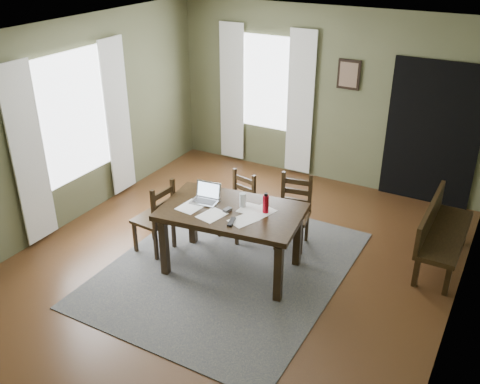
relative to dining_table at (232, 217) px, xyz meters
The scene contains 26 objects.
ground 0.72m from the dining_table, 164.80° to the right, with size 5.00×6.00×0.01m.
room_shell 1.09m from the dining_table, 164.80° to the right, with size 5.02×6.02×2.71m.
rug 0.71m from the dining_table, 164.80° to the right, with size 2.60×3.20×0.01m.
dining_table is the anchor object (origin of this frame).
chair_end 1.05m from the dining_table, behind, with size 0.45×0.45×0.96m.
chair_back_left 0.84m from the dining_table, 114.00° to the left, with size 0.45×0.45×0.87m.
chair_back_right 0.99m from the dining_table, 65.56° to the left, with size 0.48×0.48×0.93m.
bench 2.50m from the dining_table, 32.30° to the left, with size 0.45×1.40×0.79m.
laptop 0.40m from the dining_table, behind, with size 0.34×0.28×0.21m.
computer_mouse 0.13m from the dining_table, 110.96° to the right, with size 0.06×0.10×0.03m, color #3F3F42.
tv_remote 0.32m from the dining_table, 60.26° to the right, with size 0.05×0.19×0.02m, color black.
drinking_glass 0.23m from the dining_table, 60.02° to the left, with size 0.07×0.07×0.16m, color silver.
water_bottle 0.44m from the dining_table, 19.09° to the left, with size 0.09×0.09×0.24m.
paper_a 0.48m from the dining_table, 159.32° to the right, with size 0.25×0.32×0.00m, color white.
paper_b 0.30m from the dining_table, 33.65° to the right, with size 0.22×0.29×0.00m, color white.
paper_c 0.23m from the dining_table, 33.84° to the left, with size 0.21×0.27×0.00m, color white.
paper_d 0.35m from the dining_table, 19.47° to the left, with size 0.24×0.31×0.00m, color white.
paper_e 0.28m from the dining_table, 118.92° to the right, with size 0.24×0.31×0.00m, color white.
window_left 2.63m from the dining_table, behind, with size 0.01×1.30×1.70m.
window_back 3.22m from the dining_table, 109.53° to the left, with size 1.00×0.01×1.50m.
curtain_left_near 2.61m from the dining_table, 165.72° to the right, with size 0.03×0.48×2.30m.
curtain_left_far 2.73m from the dining_table, 157.98° to the left, with size 0.03×0.48×2.30m.
curtain_back_left 3.40m from the dining_table, 119.69° to the left, with size 0.44×0.03×2.30m.
curtain_back_right 3.00m from the dining_table, 98.33° to the left, with size 0.44×0.03×2.30m.
framed_picture 3.14m from the dining_table, 84.18° to the left, with size 0.34×0.03×0.44m.
doorway_back 3.38m from the dining_table, 61.56° to the left, with size 1.30×0.03×2.10m.
Camera 1 is at (2.73, -4.62, 3.72)m, focal length 40.00 mm.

